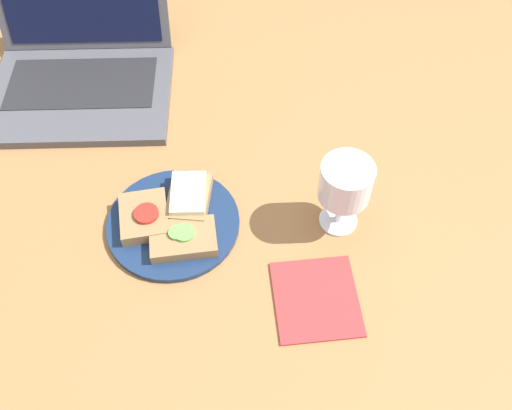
# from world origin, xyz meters

# --- Properties ---
(wooden_table) EXTENTS (1.40, 1.40, 0.03)m
(wooden_table) POSITION_xyz_m (0.00, 0.00, 0.01)
(wooden_table) COLOR #9E6B3D
(wooden_table) RESTS_ON ground
(plate) EXTENTS (0.22, 0.22, 0.01)m
(plate) POSITION_xyz_m (-0.05, -0.07, 0.04)
(plate) COLOR navy
(plate) RESTS_ON wooden_table
(sandwich_with_tomato) EXTENTS (0.09, 0.10, 0.03)m
(sandwich_with_tomato) POSITION_xyz_m (-0.10, -0.07, 0.05)
(sandwich_with_tomato) COLOR #937047
(sandwich_with_tomato) RESTS_ON plate
(sandwich_with_cucumber) EXTENTS (0.11, 0.08, 0.03)m
(sandwich_with_cucumber) POSITION_xyz_m (-0.04, -0.11, 0.05)
(sandwich_with_cucumber) COLOR #937047
(sandwich_with_cucumber) RESTS_ON plate
(sandwich_with_cheese) EXTENTS (0.08, 0.10, 0.03)m
(sandwich_with_cheese) POSITION_xyz_m (-0.03, -0.04, 0.05)
(sandwich_with_cheese) COLOR #937047
(sandwich_with_cheese) RESTS_ON plate
(wine_glass) EXTENTS (0.08, 0.08, 0.14)m
(wine_glass) POSITION_xyz_m (0.21, -0.07, 0.13)
(wine_glass) COLOR white
(wine_glass) RESTS_ON wooden_table
(laptop) EXTENTS (0.34, 0.32, 0.20)m
(laptop) POSITION_xyz_m (-0.25, 0.27, 0.07)
(laptop) COLOR #4C4C51
(laptop) RESTS_ON wooden_table
(napkin) EXTENTS (0.13, 0.14, 0.00)m
(napkin) POSITION_xyz_m (0.17, -0.21, 0.03)
(napkin) COLOR #B23333
(napkin) RESTS_ON wooden_table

